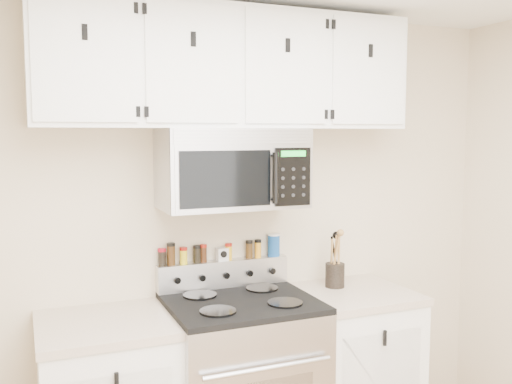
{
  "coord_description": "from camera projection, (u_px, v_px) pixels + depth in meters",
  "views": [
    {
      "loc": [
        -1.04,
        -1.28,
        1.81
      ],
      "look_at": [
        0.09,
        1.45,
        1.51
      ],
      "focal_mm": 40.0,
      "sensor_mm": 36.0,
      "label": 1
    }
  ],
  "objects": [
    {
      "name": "back_wall",
      "position": [
        221.0,
        233.0,
        3.23
      ],
      "size": [
        3.5,
        0.01,
        2.5
      ],
      "primitive_type": "cube",
      "color": "#C7B695",
      "rests_on": "floor"
    },
    {
      "name": "base_cabinet_right",
      "position": [
        351.0,
        368.0,
        3.3
      ],
      "size": [
        0.64,
        0.62,
        0.92
      ],
      "color": "white",
      "rests_on": "floor"
    },
    {
      "name": "microwave",
      "position": [
        232.0,
        168.0,
        3.01
      ],
      "size": [
        0.76,
        0.44,
        0.42
      ],
      "color": "#9E9EA3",
      "rests_on": "back_wall"
    },
    {
      "name": "upper_cabinets",
      "position": [
        230.0,
        69.0,
        2.98
      ],
      "size": [
        2.0,
        0.35,
        0.62
      ],
      "color": "white",
      "rests_on": "back_wall"
    },
    {
      "name": "utensil_crock",
      "position": [
        335.0,
        273.0,
        3.32
      ],
      "size": [
        0.11,
        0.11,
        0.33
      ],
      "color": "black",
      "rests_on": "base_cabinet_right"
    },
    {
      "name": "kitchen_timer",
      "position": [
        222.0,
        254.0,
        3.21
      ],
      "size": [
        0.06,
        0.05,
        0.07
      ],
      "primitive_type": "cube",
      "rotation": [
        0.0,
        0.0,
        0.04
      ],
      "color": "silver",
      "rests_on": "range"
    },
    {
      "name": "salt_canister",
      "position": [
        274.0,
        245.0,
        3.32
      ],
      "size": [
        0.07,
        0.07,
        0.13
      ],
      "color": "#164B97",
      "rests_on": "range"
    },
    {
      "name": "spice_jar_0",
      "position": [
        162.0,
        257.0,
        3.07
      ],
      "size": [
        0.04,
        0.04,
        0.1
      ],
      "color": "black",
      "rests_on": "range"
    },
    {
      "name": "spice_jar_1",
      "position": [
        171.0,
        254.0,
        3.09
      ],
      "size": [
        0.05,
        0.05,
        0.12
      ],
      "color": "#3F250F",
      "rests_on": "range"
    },
    {
      "name": "spice_jar_2",
      "position": [
        184.0,
        256.0,
        3.12
      ],
      "size": [
        0.04,
        0.04,
        0.09
      ],
      "color": "yellow",
      "rests_on": "range"
    },
    {
      "name": "spice_jar_3",
      "position": [
        197.0,
        254.0,
        3.15
      ],
      "size": [
        0.04,
        0.04,
        0.1
      ],
      "color": "black",
      "rests_on": "range"
    },
    {
      "name": "spice_jar_4",
      "position": [
        203.0,
        253.0,
        3.16
      ],
      "size": [
        0.04,
        0.04,
        0.1
      ],
      "color": "#3F200F",
      "rests_on": "range"
    },
    {
      "name": "spice_jar_5",
      "position": [
        229.0,
        252.0,
        3.22
      ],
      "size": [
        0.04,
        0.04,
        0.1
      ],
      "color": "gold",
      "rests_on": "range"
    },
    {
      "name": "spice_jar_6",
      "position": [
        249.0,
        249.0,
        3.27
      ],
      "size": [
        0.04,
        0.04,
        0.1
      ],
      "color": "#412A0F",
      "rests_on": "range"
    },
    {
      "name": "spice_jar_7",
      "position": [
        258.0,
        248.0,
        3.29
      ],
      "size": [
        0.04,
        0.04,
        0.1
      ],
      "color": "orange",
      "rests_on": "range"
    }
  ]
}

